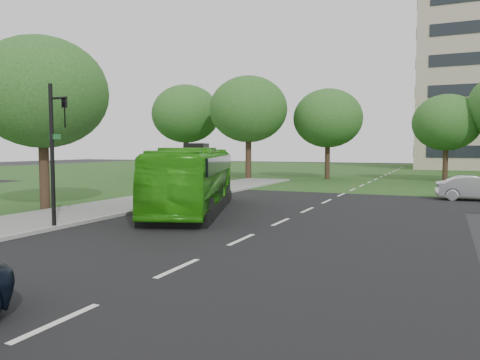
{
  "coord_description": "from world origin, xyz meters",
  "views": [
    {
      "loc": [
        6.12,
        -15.97,
        3.06
      ],
      "look_at": [
        -2.31,
        3.12,
        1.6
      ],
      "focal_mm": 35.0,
      "sensor_mm": 36.0,
      "label": 1
    }
  ],
  "objects": [
    {
      "name": "traffic_light",
      "position": [
        -7.03,
        -2.99,
        3.16
      ],
      "size": [
        0.88,
        0.27,
        5.39
      ],
      "rotation": [
        0.0,
        0.0,
        0.4
      ],
      "color": "black",
      "rests_on": "ground"
    },
    {
      "name": "sedan",
      "position": [
        7.75,
        13.97,
        0.72
      ],
      "size": [
        4.45,
        1.83,
        1.43
      ],
      "primitive_type": "imported",
      "rotation": [
        0.0,
        0.0,
        1.64
      ],
      "color": "#B9B9BE",
      "rests_on": "ground"
    },
    {
      "name": "bus",
      "position": [
        -4.94,
        3.51,
        1.52
      ],
      "size": [
        6.08,
        11.16,
        3.05
      ],
      "primitive_type": "imported",
      "rotation": [
        0.0,
        0.0,
        0.34
      ],
      "color": "#29900F",
      "rests_on": "ground"
    },
    {
      "name": "tree_park_c",
      "position": [
        6.05,
        29.0,
        5.23
      ],
      "size": [
        5.8,
        5.8,
        7.71
      ],
      "color": "black",
      "rests_on": "ground"
    },
    {
      "name": "ground",
      "position": [
        0.0,
        0.0,
        0.0
      ],
      "size": [
        160.0,
        160.0,
        0.0
      ],
      "primitive_type": "plane",
      "color": "black",
      "rests_on": "ground"
    },
    {
      "name": "tree_park_a",
      "position": [
        -11.19,
        25.2,
        6.65
      ],
      "size": [
        7.38,
        7.38,
        9.81
      ],
      "color": "black",
      "rests_on": "ground"
    },
    {
      "name": "street_surfaces",
      "position": [
        -0.38,
        22.75,
        0.03
      ],
      "size": [
        120.0,
        120.0,
        0.15
      ],
      "color": "black",
      "rests_on": "ground"
    },
    {
      "name": "tree_park_b",
      "position": [
        -4.33,
        28.43,
        5.82
      ],
      "size": [
        6.59,
        6.59,
        8.64
      ],
      "color": "black",
      "rests_on": "ground"
    },
    {
      "name": "tree_side_near",
      "position": [
        -11.85,
        1.02,
        5.69
      ],
      "size": [
        6.32,
        6.32,
        8.39
      ],
      "color": "black",
      "rests_on": "ground"
    },
    {
      "name": "tree_park_f",
      "position": [
        -19.72,
        28.05,
        6.65
      ],
      "size": [
        7.32,
        7.32,
        9.78
      ],
      "color": "black",
      "rests_on": "ground"
    }
  ]
}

